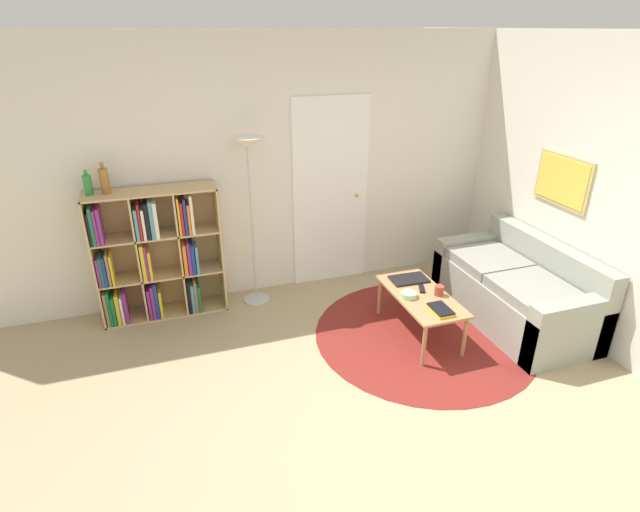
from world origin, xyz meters
name	(u,v)px	position (x,y,z in m)	size (l,w,h in m)	color
ground_plane	(405,449)	(0.00, 0.00, 0.00)	(14.00, 14.00, 0.00)	tan
wall_back	(297,169)	(0.01, 2.59, 1.29)	(7.34, 0.11, 2.60)	silver
wall_right	(564,184)	(2.20, 1.28, 1.30)	(0.08, 5.57, 2.60)	silver
rug	(424,334)	(0.81, 1.19, 0.00)	(2.03, 2.03, 0.01)	maroon
bookshelf	(154,257)	(-1.49, 2.38, 0.61)	(1.17, 0.34, 1.27)	tan
floor_lamp	(249,166)	(-0.53, 2.32, 1.43)	(0.31, 0.31, 1.70)	#B7B7BC
couch	(518,292)	(1.80, 1.18, 0.29)	(0.81, 1.61, 0.78)	gray
coffee_table	(421,299)	(0.76, 1.22, 0.37)	(0.47, 0.96, 0.42)	#AD7F51
laptop	(409,279)	(0.79, 1.50, 0.43)	(0.36, 0.23, 0.02)	black
bowl	(409,295)	(0.63, 1.21, 0.45)	(0.14, 0.14, 0.05)	#9ED193
book_stack_on_table	(441,310)	(0.77, 0.90, 0.44)	(0.15, 0.23, 0.04)	gold
cup	(439,290)	(0.90, 1.16, 0.47)	(0.08, 0.08, 0.09)	#A33D33
remote	(422,289)	(0.81, 1.30, 0.43)	(0.10, 0.15, 0.02)	black
bottle_left	(88,185)	(-1.94, 2.40, 1.36)	(0.07, 0.07, 0.22)	#2D8438
bottle_middle	(105,181)	(-1.80, 2.40, 1.39)	(0.08, 0.08, 0.28)	olive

